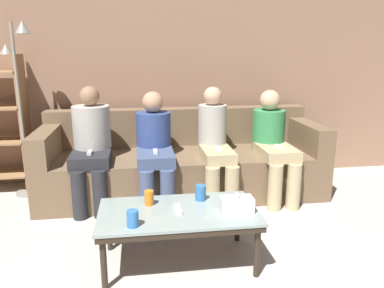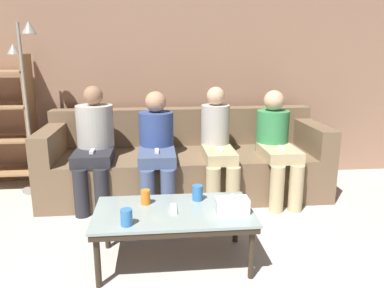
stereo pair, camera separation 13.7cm
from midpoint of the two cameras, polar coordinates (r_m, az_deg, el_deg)
The scene contains 13 objects.
wall_back at distance 4.25m, azimuth -0.75°, elevation 12.17°, with size 12.00×0.06×2.60m.
couch at distance 3.89m, azimuth -0.02°, elevation -2.91°, with size 2.80×0.92×0.83m.
coffee_table at distance 2.59m, azimuth -1.25°, elevation -10.86°, with size 1.07×0.58×0.39m.
cup_near_left at distance 2.37m, azimuth -8.29°, elevation -11.01°, with size 0.07×0.07×0.11m.
cup_near_right at distance 2.66m, azimuth -5.60°, elevation -8.07°, with size 0.07×0.07×0.10m.
cup_far_center at distance 2.72m, azimuth 2.31°, elevation -7.46°, with size 0.08×0.08×0.11m.
tissue_box at distance 2.55m, azimuth 7.68°, elevation -9.22°, with size 0.22×0.12×0.13m.
game_remote at distance 2.57m, azimuth -1.26°, elevation -9.85°, with size 0.04×0.15×0.02m.
standing_lamp at distance 4.06m, azimuth -22.97°, elevation 7.48°, with size 0.31×0.26×1.72m.
seated_person_left_end at distance 3.63m, azimuth -13.60°, elevation 0.37°, with size 0.35×0.66×1.12m.
seated_person_mid_left at distance 3.57m, azimuth -4.32°, elevation -0.03°, with size 0.34×0.73×1.06m.
seated_person_mid_right at distance 3.62m, azimuth 4.99°, elevation 0.16°, with size 0.31×0.69×1.10m.
seated_person_right_end at distance 3.78m, azimuth 13.72°, elevation 0.34°, with size 0.32×0.72×1.06m.
Camera 2 is at (-0.30, -0.68, 1.44)m, focal length 35.00 mm.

